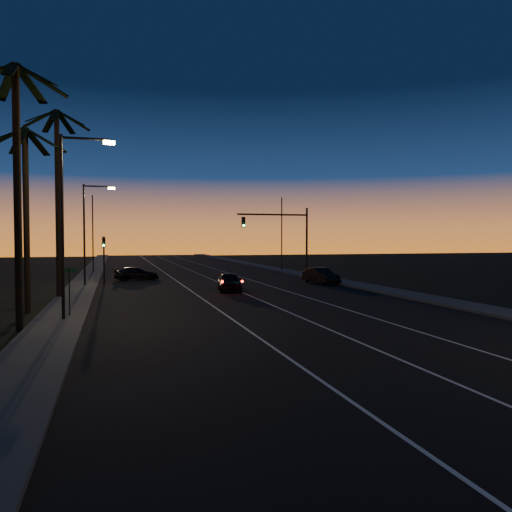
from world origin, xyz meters
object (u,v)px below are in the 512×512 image
object	(u,v)px
lead_car	(229,282)
cross_car	(136,274)
signal_mast	(284,231)
right_car	(321,276)

from	to	relation	value
lead_car	cross_car	world-z (taller)	lead_car
cross_car	signal_mast	bearing A→B (deg)	-14.40
signal_mast	right_car	size ratio (longest dim) A/B	1.59
signal_mast	right_car	distance (m)	6.44
signal_mast	right_car	bearing A→B (deg)	-68.11
signal_mast	cross_car	distance (m)	14.81
lead_car	cross_car	bearing A→B (deg)	118.40
lead_car	cross_car	distance (m)	13.60
signal_mast	cross_car	world-z (taller)	signal_mast
signal_mast	cross_car	size ratio (longest dim) A/B	1.55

